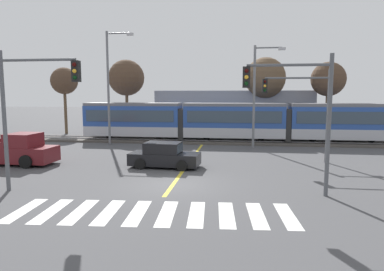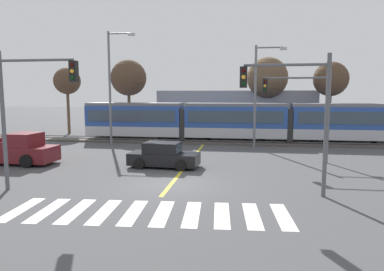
{
  "view_description": "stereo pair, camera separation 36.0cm",
  "coord_description": "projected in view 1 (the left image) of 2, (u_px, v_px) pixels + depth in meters",
  "views": [
    {
      "loc": [
        3.11,
        -16.03,
        4.38
      ],
      "look_at": [
        0.0,
        6.96,
        1.6
      ],
      "focal_mm": 32.0,
      "sensor_mm": 36.0,
      "label": 1
    },
    {
      "loc": [
        3.46,
        -15.97,
        4.38
      ],
      "look_at": [
        0.0,
        6.96,
        1.6
      ],
      "focal_mm": 32.0,
      "sensor_mm": 36.0,
      "label": 2
    }
  ],
  "objects": [
    {
      "name": "rail_near",
      "position": [
        203.0,
        140.0,
        31.19
      ],
      "size": [
        120.0,
        0.08,
        0.1
      ],
      "primitive_type": "cube",
      "color": "#939399",
      "rests_on": "track_bed"
    },
    {
      "name": "traffic_light_mid_right",
      "position": [
        305.0,
        102.0,
        21.9
      ],
      "size": [
        4.25,
        0.38,
        5.96
      ],
      "color": "#515459",
      "rests_on": "ground"
    },
    {
      "name": "bare_tree_west",
      "position": [
        126.0,
        78.0,
        36.42
      ],
      "size": [
        3.82,
        3.82,
        8.07
      ],
      "color": "brown",
      "rests_on": "ground"
    },
    {
      "name": "street_lamp_west",
      "position": [
        110.0,
        82.0,
        29.54
      ],
      "size": [
        2.44,
        0.28,
        9.75
      ],
      "color": "slate",
      "rests_on": "ground"
    },
    {
      "name": "track_bed",
      "position": [
        204.0,
        141.0,
        31.92
      ],
      "size": [
        120.0,
        4.0,
        0.18
      ],
      "primitive_type": "cube",
      "color": "#4C4742",
      "rests_on": "ground"
    },
    {
      "name": "ground_plane",
      "position": [
        173.0,
        185.0,
        16.7
      ],
      "size": [
        200.0,
        200.0,
        0.0
      ],
      "primitive_type": "plane",
      "color": "#474749"
    },
    {
      "name": "bare_tree_far_west",
      "position": [
        64.0,
        81.0,
        37.95
      ],
      "size": [
        2.96,
        2.96,
        7.38
      ],
      "color": "brown",
      "rests_on": "ground"
    },
    {
      "name": "crosswalk_stripe_5",
      "position": [
        167.0,
        213.0,
        12.68
      ],
      "size": [
        0.76,
        2.83,
        0.01
      ],
      "primitive_type": "cube",
      "rotation": [
        0.0,
        0.0,
        0.07
      ],
      "color": "silver",
      "rests_on": "ground"
    },
    {
      "name": "lane_centre_line",
      "position": [
        189.0,
        162.0,
        22.32
      ],
      "size": [
        0.2,
        15.53,
        0.01
      ],
      "primitive_type": "cube",
      "color": "gold",
      "rests_on": "ground"
    },
    {
      "name": "crosswalk_stripe_9",
      "position": [
        287.0,
        216.0,
        12.41
      ],
      "size": [
        0.76,
        2.83,
        0.01
      ],
      "primitive_type": "cube",
      "rotation": [
        0.0,
        0.0,
        0.07
      ],
      "color": "silver",
      "rests_on": "ground"
    },
    {
      "name": "crosswalk_stripe_8",
      "position": [
        257.0,
        215.0,
        12.48
      ],
      "size": [
        0.76,
        2.83,
        0.01
      ],
      "primitive_type": "cube",
      "rotation": [
        0.0,
        0.0,
        0.07
      ],
      "color": "silver",
      "rests_on": "ground"
    },
    {
      "name": "building_backdrop_far",
      "position": [
        233.0,
        112.0,
        39.57
      ],
      "size": [
        17.2,
        6.0,
        4.81
      ],
      "primitive_type": "cube",
      "color": "gray",
      "rests_on": "ground"
    },
    {
      "name": "bare_tree_east",
      "position": [
        265.0,
        78.0,
        35.98
      ],
      "size": [
        4.28,
        4.28,
        8.28
      ],
      "color": "brown",
      "rests_on": "ground"
    },
    {
      "name": "crosswalk_stripe_3",
      "position": [
        109.0,
        212.0,
        12.81
      ],
      "size": [
        0.76,
        2.83,
        0.01
      ],
      "primitive_type": "cube",
      "rotation": [
        0.0,
        0.0,
        0.07
      ],
      "color": "silver",
      "rests_on": "ground"
    },
    {
      "name": "pickup_truck",
      "position": [
        14.0,
        151.0,
        21.53
      ],
      "size": [
        5.42,
        2.28,
        1.98
      ],
      "color": "maroon",
      "rests_on": "ground"
    },
    {
      "name": "street_lamp_centre",
      "position": [
        257.0,
        90.0,
        27.74
      ],
      "size": [
        2.48,
        0.28,
        8.3
      ],
      "color": "slate",
      "rests_on": "ground"
    },
    {
      "name": "rail_far",
      "position": [
        205.0,
        138.0,
        32.61
      ],
      "size": [
        120.0,
        0.08,
        0.1
      ],
      "primitive_type": "cube",
      "color": "#939399",
      "rests_on": "track_bed"
    },
    {
      "name": "crosswalk_stripe_6",
      "position": [
        197.0,
        214.0,
        12.61
      ],
      "size": [
        0.76,
        2.83,
        0.01
      ],
      "primitive_type": "cube",
      "rotation": [
        0.0,
        0.0,
        0.07
      ],
      "color": "silver",
      "rests_on": "ground"
    },
    {
      "name": "crosswalk_stripe_4",
      "position": [
        138.0,
        213.0,
        12.75
      ],
      "size": [
        0.76,
        2.83,
        0.01
      ],
      "primitive_type": "cube",
      "rotation": [
        0.0,
        0.0,
        0.07
      ],
      "color": "silver",
      "rests_on": "ground"
    },
    {
      "name": "traffic_light_near_left",
      "position": [
        28.0,
        100.0,
        15.06
      ],
      "size": [
        3.75,
        0.38,
        6.31
      ],
      "color": "#515459",
      "rests_on": "ground"
    },
    {
      "name": "light_rail_tram",
      "position": [
        234.0,
        120.0,
        31.32
      ],
      "size": [
        28.0,
        2.64,
        3.43
      ],
      "color": "#B7BAC1",
      "rests_on": "track_bed"
    },
    {
      "name": "traffic_light_near_right",
      "position": [
        299.0,
        103.0,
        14.55
      ],
      "size": [
        3.75,
        0.38,
        6.09
      ],
      "color": "#515459",
      "rests_on": "ground"
    },
    {
      "name": "crosswalk_stripe_1",
      "position": [
        52.0,
        211.0,
        12.95
      ],
      "size": [
        0.76,
        2.83,
        0.01
      ],
      "primitive_type": "cube",
      "rotation": [
        0.0,
        0.0,
        0.07
      ],
      "color": "silver",
      "rests_on": "ground"
    },
    {
      "name": "bare_tree_far_east",
      "position": [
        328.0,
        80.0,
        33.31
      ],
      "size": [
        3.33,
        3.33,
        7.55
      ],
      "color": "brown",
      "rests_on": "ground"
    },
    {
      "name": "crosswalk_stripe_0",
      "position": [
        24.0,
        210.0,
        13.01
      ],
      "size": [
        0.76,
        2.83,
        0.01
      ],
      "primitive_type": "cube",
      "rotation": [
        0.0,
        0.0,
        0.07
      ],
      "color": "silver",
      "rests_on": "ground"
    },
    {
      "name": "crosswalk_stripe_2",
      "position": [
        80.0,
        211.0,
        12.88
      ],
      "size": [
        0.76,
        2.83,
        0.01
      ],
      "primitive_type": "cube",
      "rotation": [
        0.0,
        0.0,
        0.07
      ],
      "color": "silver",
      "rests_on": "ground"
    },
    {
      "name": "sedan_crossing",
      "position": [
        164.0,
        156.0,
        20.68
      ],
      "size": [
        4.3,
        2.12,
        1.52
      ],
      "color": "black",
      "rests_on": "ground"
    },
    {
      "name": "crosswalk_stripe_7",
      "position": [
        227.0,
        214.0,
        12.54
      ],
      "size": [
        0.76,
        2.83,
        0.01
      ],
      "primitive_type": "cube",
      "rotation": [
        0.0,
        0.0,
        0.07
      ],
      "color": "silver",
      "rests_on": "ground"
    }
  ]
}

